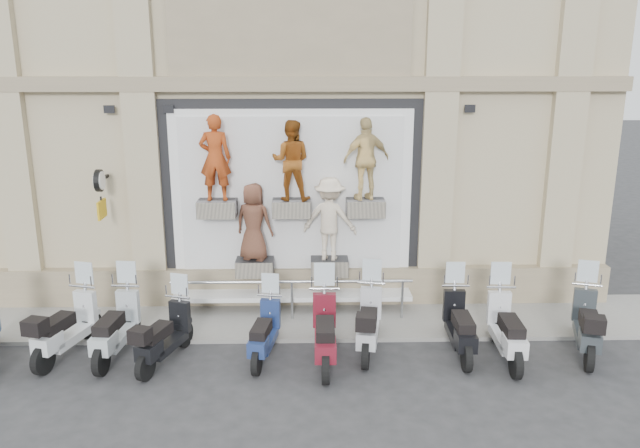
{
  "coord_description": "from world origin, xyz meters",
  "views": [
    {
      "loc": [
        0.32,
        -10.1,
        5.37
      ],
      "look_at": [
        0.58,
        1.9,
        2.16
      ],
      "focal_mm": 35.0,
      "sensor_mm": 36.0,
      "label": 1
    }
  ],
  "objects_px": {
    "scooter_j": "(588,313)",
    "scooter_g": "(369,311)",
    "scooter_b": "(66,315)",
    "scooter_h": "(460,314)",
    "scooter_f": "(325,319)",
    "clock_sign_bracket": "(100,188)",
    "scooter_c": "(115,315)",
    "scooter_d": "(164,324)",
    "scooter_e": "(264,321)",
    "scooter_i": "(507,317)",
    "guard_rail": "(292,301)"
  },
  "relations": [
    {
      "from": "clock_sign_bracket",
      "to": "scooter_j",
      "type": "xyz_separation_m",
      "value": [
        9.41,
        -2.0,
        -1.99
      ]
    },
    {
      "from": "scooter_g",
      "to": "scooter_h",
      "type": "bearing_deg",
      "value": 4.81
    },
    {
      "from": "scooter_d",
      "to": "scooter_i",
      "type": "bearing_deg",
      "value": 18.66
    },
    {
      "from": "guard_rail",
      "to": "scooter_i",
      "type": "height_order",
      "value": "scooter_i"
    },
    {
      "from": "scooter_i",
      "to": "scooter_h",
      "type": "bearing_deg",
      "value": 166.64
    },
    {
      "from": "scooter_b",
      "to": "guard_rail",
      "type": "bearing_deg",
      "value": 34.37
    },
    {
      "from": "scooter_h",
      "to": "scooter_j",
      "type": "relative_size",
      "value": 0.97
    },
    {
      "from": "scooter_f",
      "to": "scooter_g",
      "type": "xyz_separation_m",
      "value": [
        0.84,
        0.46,
        -0.04
      ]
    },
    {
      "from": "scooter_e",
      "to": "scooter_g",
      "type": "xyz_separation_m",
      "value": [
        1.94,
        0.26,
        0.08
      ]
    },
    {
      "from": "clock_sign_bracket",
      "to": "scooter_j",
      "type": "bearing_deg",
      "value": -11.99
    },
    {
      "from": "scooter_b",
      "to": "scooter_h",
      "type": "relative_size",
      "value": 1.02
    },
    {
      "from": "guard_rail",
      "to": "scooter_c",
      "type": "relative_size",
      "value": 2.51
    },
    {
      "from": "scooter_g",
      "to": "scooter_j",
      "type": "relative_size",
      "value": 0.99
    },
    {
      "from": "scooter_f",
      "to": "scooter_g",
      "type": "height_order",
      "value": "scooter_f"
    },
    {
      "from": "scooter_i",
      "to": "scooter_j",
      "type": "distance_m",
      "value": 1.57
    },
    {
      "from": "scooter_b",
      "to": "scooter_h",
      "type": "height_order",
      "value": "scooter_b"
    },
    {
      "from": "scooter_i",
      "to": "scooter_c",
      "type": "bearing_deg",
      "value": -178.91
    },
    {
      "from": "clock_sign_bracket",
      "to": "scooter_b",
      "type": "bearing_deg",
      "value": -96.35
    },
    {
      "from": "scooter_d",
      "to": "scooter_i",
      "type": "height_order",
      "value": "scooter_i"
    },
    {
      "from": "scooter_c",
      "to": "clock_sign_bracket",
      "type": "bearing_deg",
      "value": 116.21
    },
    {
      "from": "scooter_b",
      "to": "scooter_h",
      "type": "xyz_separation_m",
      "value": [
        7.26,
        -0.05,
        -0.02
      ]
    },
    {
      "from": "clock_sign_bracket",
      "to": "scooter_d",
      "type": "distance_m",
      "value": 3.43
    },
    {
      "from": "clock_sign_bracket",
      "to": "scooter_b",
      "type": "distance_m",
      "value": 2.75
    },
    {
      "from": "scooter_b",
      "to": "clock_sign_bracket",
      "type": "bearing_deg",
      "value": 99.0
    },
    {
      "from": "scooter_h",
      "to": "clock_sign_bracket",
      "type": "bearing_deg",
      "value": 166.77
    },
    {
      "from": "scooter_c",
      "to": "scooter_f",
      "type": "distance_m",
      "value": 3.85
    },
    {
      "from": "clock_sign_bracket",
      "to": "scooter_h",
      "type": "relative_size",
      "value": 0.52
    },
    {
      "from": "scooter_h",
      "to": "scooter_i",
      "type": "bearing_deg",
      "value": -14.38
    },
    {
      "from": "scooter_d",
      "to": "scooter_f",
      "type": "relative_size",
      "value": 0.89
    },
    {
      "from": "scooter_j",
      "to": "scooter_f",
      "type": "bearing_deg",
      "value": -158.99
    },
    {
      "from": "scooter_b",
      "to": "scooter_e",
      "type": "bearing_deg",
      "value": 12.7
    },
    {
      "from": "guard_rail",
      "to": "scooter_i",
      "type": "relative_size",
      "value": 2.5
    },
    {
      "from": "scooter_d",
      "to": "scooter_e",
      "type": "height_order",
      "value": "scooter_d"
    },
    {
      "from": "guard_rail",
      "to": "scooter_c",
      "type": "distance_m",
      "value": 3.53
    },
    {
      "from": "guard_rail",
      "to": "scooter_d",
      "type": "height_order",
      "value": "scooter_d"
    },
    {
      "from": "clock_sign_bracket",
      "to": "scooter_c",
      "type": "distance_m",
      "value": 2.85
    },
    {
      "from": "scooter_d",
      "to": "guard_rail",
      "type": "bearing_deg",
      "value": 55.96
    },
    {
      "from": "scooter_b",
      "to": "scooter_i",
      "type": "height_order",
      "value": "scooter_i"
    },
    {
      "from": "clock_sign_bracket",
      "to": "scooter_c",
      "type": "xyz_separation_m",
      "value": [
        0.7,
        -1.92,
        -1.98
      ]
    },
    {
      "from": "scooter_d",
      "to": "scooter_i",
      "type": "xyz_separation_m",
      "value": [
        6.2,
        0.03,
        0.07
      ]
    },
    {
      "from": "guard_rail",
      "to": "scooter_f",
      "type": "xyz_separation_m",
      "value": [
        0.63,
        -1.79,
        0.38
      ]
    },
    {
      "from": "scooter_j",
      "to": "scooter_g",
      "type": "bearing_deg",
      "value": -164.94
    },
    {
      "from": "guard_rail",
      "to": "scooter_g",
      "type": "relative_size",
      "value": 2.56
    },
    {
      "from": "scooter_f",
      "to": "scooter_j",
      "type": "bearing_deg",
      "value": 3.83
    },
    {
      "from": "scooter_b",
      "to": "scooter_i",
      "type": "relative_size",
      "value": 0.99
    },
    {
      "from": "scooter_c",
      "to": "scooter_f",
      "type": "xyz_separation_m",
      "value": [
        3.83,
        -0.34,
        0.02
      ]
    },
    {
      "from": "scooter_f",
      "to": "guard_rail",
      "type": "bearing_deg",
      "value": 110.24
    },
    {
      "from": "scooter_b",
      "to": "scooter_f",
      "type": "bearing_deg",
      "value": 10.85
    },
    {
      "from": "clock_sign_bracket",
      "to": "scooter_b",
      "type": "height_order",
      "value": "clock_sign_bracket"
    },
    {
      "from": "scooter_c",
      "to": "scooter_d",
      "type": "bearing_deg",
      "value": -10.63
    }
  ]
}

